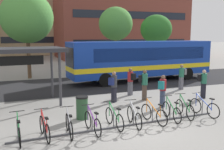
% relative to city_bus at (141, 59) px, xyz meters
% --- Properties ---
extents(ground, '(200.00, 200.00, 0.00)m').
position_rel_city_bus_xyz_m(ground, '(-5.16, -9.77, -1.78)').
color(ground, gray).
extents(bus_lane_asphalt, '(80.00, 7.20, 0.01)m').
position_rel_city_bus_xyz_m(bus_lane_asphalt, '(-5.16, 0.00, -1.77)').
color(bus_lane_asphalt, '#232326').
rests_on(bus_lane_asphalt, ground).
extents(city_bus, '(12.14, 3.21, 3.20)m').
position_rel_city_bus_xyz_m(city_bus, '(0.00, 0.00, 0.00)').
color(city_bus, '#14389E').
rests_on(city_bus, ground).
extents(bike_rack, '(9.01, 0.44, 0.70)m').
position_rel_city_bus_xyz_m(bike_rack, '(-5.58, -9.49, -1.68)').
color(bike_rack, '#47474C').
rests_on(bike_rack, ground).
extents(parked_bicycle_green_0, '(0.52, 1.72, 0.99)m').
position_rel_city_bus_xyz_m(parked_bicycle_green_0, '(-9.60, -9.65, -1.39)').
color(parked_bicycle_green_0, black).
rests_on(parked_bicycle_green_0, ground).
extents(parked_bicycle_red_1, '(0.52, 1.72, 0.99)m').
position_rel_city_bus_xyz_m(parked_bicycle_red_1, '(-8.72, -9.61, -1.39)').
color(parked_bicycle_red_1, black).
rests_on(parked_bicycle_red_1, ground).
extents(parked_bicycle_silver_2, '(0.52, 1.72, 0.99)m').
position_rel_city_bus_xyz_m(parked_bicycle_silver_2, '(-7.84, -9.65, -1.39)').
color(parked_bicycle_silver_2, black).
rests_on(parked_bicycle_silver_2, ground).
extents(parked_bicycle_purple_3, '(0.52, 1.72, 0.99)m').
position_rel_city_bus_xyz_m(parked_bicycle_purple_3, '(-6.95, -9.66, -1.39)').
color(parked_bicycle_purple_3, black).
rests_on(parked_bicycle_purple_3, ground).
extents(parked_bicycle_green_4, '(0.52, 1.72, 0.99)m').
position_rel_city_bus_xyz_m(parked_bicycle_green_4, '(-5.97, -9.44, -1.39)').
color(parked_bicycle_green_4, black).
rests_on(parked_bicycle_green_4, ground).
extents(parked_bicycle_silver_5, '(0.52, 1.72, 0.99)m').
position_rel_city_bus_xyz_m(parked_bicycle_silver_5, '(-5.14, -9.55, -1.39)').
color(parked_bicycle_silver_5, black).
rests_on(parked_bicycle_silver_5, ground).
extents(parked_bicycle_orange_6, '(0.52, 1.71, 0.99)m').
position_rel_city_bus_xyz_m(parked_bicycle_orange_6, '(-4.19, -9.49, -1.39)').
color(parked_bicycle_orange_6, black).
rests_on(parked_bicycle_orange_6, ground).
extents(parked_bicycle_green_7, '(0.52, 1.72, 0.99)m').
position_rel_city_bus_xyz_m(parked_bicycle_green_7, '(-3.28, -9.44, -1.39)').
color(parked_bicycle_green_7, black).
rests_on(parked_bicycle_green_7, ground).
extents(parked_bicycle_green_8, '(0.52, 1.71, 0.99)m').
position_rel_city_bus_xyz_m(parked_bicycle_green_8, '(-2.49, -9.30, -1.39)').
color(parked_bicycle_green_8, black).
rests_on(parked_bicycle_green_8, ground).
extents(parked_bicycle_blue_9, '(0.52, 1.71, 0.99)m').
position_rel_city_bus_xyz_m(parked_bicycle_blue_9, '(-1.51, -9.43, -1.39)').
color(parked_bicycle_blue_9, black).
rests_on(parked_bicycle_blue_9, ground).
extents(transit_shelter, '(5.63, 3.21, 3.04)m').
position_rel_city_bus_xyz_m(transit_shelter, '(-9.84, -4.61, 1.05)').
color(transit_shelter, '#38383D').
rests_on(transit_shelter, ground).
extents(commuter_black_pack_0, '(0.60, 0.52, 1.70)m').
position_rel_city_bus_xyz_m(commuter_black_pack_0, '(0.69, -6.66, -0.79)').
color(commuter_black_pack_0, black).
rests_on(commuter_black_pack_0, ground).
extents(commuter_grey_pack_1, '(0.57, 0.40, 1.71)m').
position_rel_city_bus_xyz_m(commuter_grey_pack_1, '(1.02, -4.11, -0.79)').
color(commuter_grey_pack_1, '#565660').
rests_on(commuter_grey_pack_1, ground).
extents(commuter_navy_pack_2, '(0.60, 0.55, 1.72)m').
position_rel_city_bus_xyz_m(commuter_navy_pack_2, '(-4.59, -5.73, -0.78)').
color(commuter_navy_pack_2, black).
rests_on(commuter_navy_pack_2, ground).
extents(commuter_black_pack_3, '(0.60, 0.49, 1.76)m').
position_rel_city_bus_xyz_m(commuter_black_pack_3, '(-2.79, -5.87, -0.76)').
color(commuter_black_pack_3, '#47382D').
rests_on(commuter_black_pack_3, ground).
extents(commuter_black_pack_4, '(0.49, 0.60, 1.68)m').
position_rel_city_bus_xyz_m(commuter_black_pack_4, '(-2.98, -4.47, -0.80)').
color(commuter_black_pack_4, '#565660').
rests_on(commuter_black_pack_4, ground).
extents(commuter_teal_pack_5, '(0.60, 0.57, 1.68)m').
position_rel_city_bus_xyz_m(commuter_teal_pack_5, '(-2.60, -7.55, -0.80)').
color(commuter_teal_pack_5, '#2D3851').
rests_on(commuter_teal_pack_5, ground).
extents(trash_bin, '(0.55, 0.55, 1.03)m').
position_rel_city_bus_xyz_m(trash_bin, '(-6.92, -7.91, -1.26)').
color(trash_bin, '#284C2D').
rests_on(trash_bin, ground).
extents(street_tree_0, '(4.38, 4.38, 7.30)m').
position_rel_city_bus_xyz_m(street_tree_0, '(-8.50, 4.38, 3.37)').
color(street_tree_0, brown).
rests_on(street_tree_0, ground).
extents(street_tree_1, '(3.61, 3.61, 6.67)m').
position_rel_city_bus_xyz_m(street_tree_1, '(0.64, 7.38, 3.10)').
color(street_tree_1, brown).
rests_on(street_tree_1, ground).
extents(street_tree_3, '(3.50, 3.50, 5.95)m').
position_rel_city_bus_xyz_m(street_tree_3, '(5.32, 6.93, 2.55)').
color(street_tree_3, brown).
rests_on(street_tree_3, ground).
extents(building_centre_block, '(14.38, 10.37, 14.28)m').
position_rel_city_bus_xyz_m(building_centre_block, '(-5.48, 34.55, 5.36)').
color(building_centre_block, tan).
rests_on(building_centre_block, ground).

